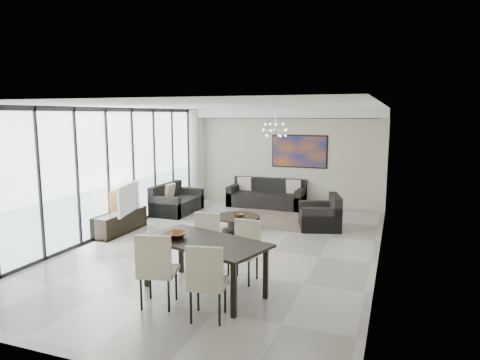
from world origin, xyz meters
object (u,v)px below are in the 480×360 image
at_px(coffee_table, 238,223).
at_px(tv_console, 120,222).
at_px(television, 123,199).
at_px(dining_table, 204,246).
at_px(sofa_main, 267,197).

relative_size(coffee_table, tv_console, 0.68).
bearing_deg(coffee_table, tv_console, -157.74).
xyz_separation_m(coffee_table, tv_console, (-2.55, -1.04, 0.04)).
bearing_deg(television, dining_table, -140.46).
xyz_separation_m(tv_console, television, (0.16, -0.06, 0.59)).
height_order(coffee_table, television, television).
bearing_deg(coffee_table, sofa_main, 93.11).
height_order(television, dining_table, television).
relative_size(sofa_main, dining_table, 1.02).
xyz_separation_m(coffee_table, dining_table, (0.74, -3.43, 0.54)).
relative_size(coffee_table, sofa_main, 0.47).
bearing_deg(coffee_table, dining_table, -77.91).
xyz_separation_m(sofa_main, tv_console, (-2.39, -3.96, -0.03)).
xyz_separation_m(coffee_table, sofa_main, (-0.16, 2.92, 0.07)).
height_order(coffee_table, sofa_main, sofa_main).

